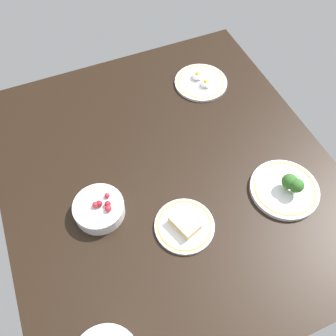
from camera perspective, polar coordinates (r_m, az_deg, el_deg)
name	(u,v)px	position (r cm, az deg, el deg)	size (l,w,h in cm)	color
dining_table	(168,174)	(122.91, 0.00, -1.03)	(122.68, 109.46, 4.00)	black
plate_eggs	(201,82)	(148.50, 5.27, 13.53)	(21.12, 21.12, 4.28)	silver
bowl_berries	(99,209)	(113.21, -10.93, -6.36)	(15.92, 15.92, 6.57)	silver
plate_broccoli	(286,188)	(121.64, 18.31, -3.00)	(22.36, 22.36, 8.15)	silver
plate_sandwich	(185,225)	(110.53, 2.66, -9.08)	(18.51, 18.51, 4.27)	silver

